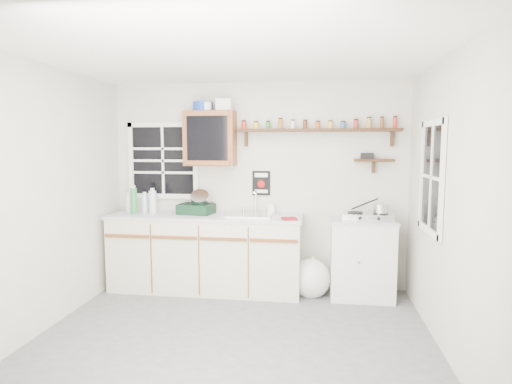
# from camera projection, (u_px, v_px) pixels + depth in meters

# --- Properties ---
(room) EXTENTS (3.64, 3.24, 2.54)m
(room) POSITION_uv_depth(u_px,v_px,m) (232.00, 203.00, 3.70)
(room) COLOR #4F4F51
(room) RESTS_ON ground
(main_cabinet) EXTENTS (2.31, 0.63, 0.92)m
(main_cabinet) POSITION_uv_depth(u_px,v_px,m) (206.00, 252.00, 5.14)
(main_cabinet) COLOR #BDB89D
(main_cabinet) RESTS_ON floor
(right_cabinet) EXTENTS (0.73, 0.57, 0.91)m
(right_cabinet) POSITION_uv_depth(u_px,v_px,m) (362.00, 258.00, 4.91)
(right_cabinet) COLOR silver
(right_cabinet) RESTS_ON floor
(sink) EXTENTS (0.52, 0.44, 0.29)m
(sink) POSITION_uv_depth(u_px,v_px,m) (250.00, 215.00, 5.02)
(sink) COLOR silver
(sink) RESTS_ON main_cabinet
(upper_cabinet) EXTENTS (0.60, 0.32, 0.65)m
(upper_cabinet) POSITION_uv_depth(u_px,v_px,m) (210.00, 138.00, 5.13)
(upper_cabinet) COLOR brown
(upper_cabinet) RESTS_ON wall_back
(upper_cabinet_clutter) EXTENTS (0.47, 0.24, 0.14)m
(upper_cabinet_clutter) POSITION_uv_depth(u_px,v_px,m) (210.00, 106.00, 5.09)
(upper_cabinet_clutter) COLOR #18319C
(upper_cabinet_clutter) RESTS_ON upper_cabinet
(spice_shelf) EXTENTS (1.91, 0.18, 0.35)m
(spice_shelf) POSITION_uv_depth(u_px,v_px,m) (318.00, 129.00, 5.01)
(spice_shelf) COLOR black
(spice_shelf) RESTS_ON wall_back
(secondary_shelf) EXTENTS (0.45, 0.16, 0.24)m
(secondary_shelf) POSITION_uv_depth(u_px,v_px,m) (372.00, 160.00, 4.97)
(secondary_shelf) COLOR black
(secondary_shelf) RESTS_ON wall_back
(warning_sign) EXTENTS (0.22, 0.02, 0.30)m
(warning_sign) POSITION_uv_depth(u_px,v_px,m) (261.00, 183.00, 5.25)
(warning_sign) COLOR black
(warning_sign) RESTS_ON wall_back
(window_back) EXTENTS (0.93, 0.03, 0.98)m
(window_back) POSITION_uv_depth(u_px,v_px,m) (163.00, 161.00, 5.39)
(window_back) COLOR black
(window_back) RESTS_ON wall_back
(window_right) EXTENTS (0.03, 0.78, 1.08)m
(window_right) POSITION_uv_depth(u_px,v_px,m) (432.00, 177.00, 3.96)
(window_right) COLOR black
(window_right) RESTS_ON wall_back
(water_bottles) EXTENTS (0.40, 0.17, 0.34)m
(water_bottles) POSITION_uv_depth(u_px,v_px,m) (141.00, 202.00, 5.20)
(water_bottles) COLOR silver
(water_bottles) RESTS_ON main_cabinet
(dish_rack) EXTENTS (0.44, 0.36, 0.30)m
(dish_rack) POSITION_uv_depth(u_px,v_px,m) (197.00, 206.00, 5.15)
(dish_rack) COLOR black
(dish_rack) RESTS_ON main_cabinet
(soap_bottle) EXTENTS (0.09, 0.09, 0.17)m
(soap_bottle) POSITION_uv_depth(u_px,v_px,m) (272.00, 207.00, 5.14)
(soap_bottle) COLOR silver
(soap_bottle) RESTS_ON main_cabinet
(rag) EXTENTS (0.19, 0.18, 0.02)m
(rag) POSITION_uv_depth(u_px,v_px,m) (289.00, 219.00, 4.75)
(rag) COLOR maroon
(rag) RESTS_ON main_cabinet
(hotplate) EXTENTS (0.58, 0.34, 0.08)m
(hotplate) POSITION_uv_depth(u_px,v_px,m) (368.00, 216.00, 4.83)
(hotplate) COLOR silver
(hotplate) RESTS_ON right_cabinet
(saucepan) EXTENTS (0.39, 0.27, 0.18)m
(saucepan) POSITION_uv_depth(u_px,v_px,m) (380.00, 209.00, 4.80)
(saucepan) COLOR silver
(saucepan) RESTS_ON hotplate
(trash_bag) EXTENTS (0.43, 0.39, 0.49)m
(trash_bag) POSITION_uv_depth(u_px,v_px,m) (311.00, 278.00, 4.95)
(trash_bag) COLOR silver
(trash_bag) RESTS_ON floor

